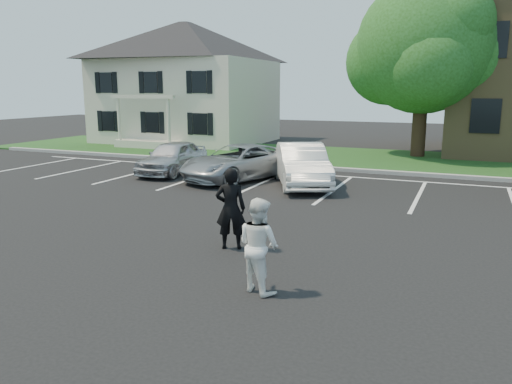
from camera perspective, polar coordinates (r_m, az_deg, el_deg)
ground_plane at (r=10.27m, az=-2.21°, el=-7.90°), size 90.00×90.00×0.00m
curb at (r=21.42m, az=11.62°, el=2.43°), size 40.00×0.30×0.15m
grass_strip at (r=25.31m, az=13.45°, el=3.67°), size 44.00×8.00×0.08m
stall_lines at (r=18.23m, az=13.98°, el=0.50°), size 34.00×5.36×0.01m
house at (r=33.45m, az=-7.96°, el=12.28°), size 10.30×9.22×7.60m
tree at (r=26.80m, az=18.88°, el=15.19°), size 7.80×7.20×8.80m
man_black_suit at (r=10.82m, az=-2.92°, el=-1.90°), size 0.77×0.65×1.80m
man_white_shirt at (r=8.57m, az=0.32°, el=-6.08°), size 0.99×0.91×1.65m
car_silver_west at (r=20.86m, az=-9.51°, el=3.94°), size 1.81×4.06×1.36m
car_silver_minivan at (r=19.17m, az=-2.01°, el=3.41°), size 3.81×5.34×1.35m
car_white_sedan at (r=18.07m, az=5.25°, el=3.11°), size 3.42×4.81×1.51m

